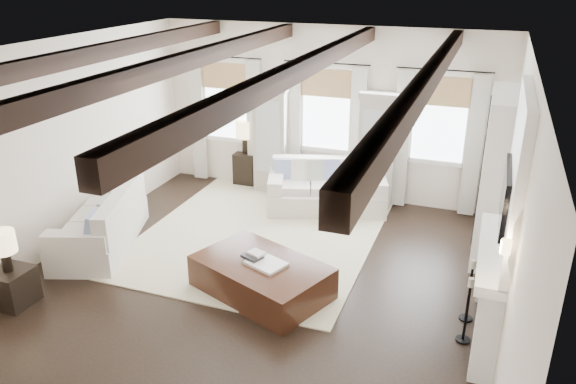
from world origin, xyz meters
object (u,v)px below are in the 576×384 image
(sofa_left, at_px, (104,224))
(side_table_front, at_px, (12,287))
(sofa_back, at_px, (326,189))
(ottoman, at_px, (262,277))
(side_table_back, at_px, (247,168))

(sofa_left, relative_size, side_table_front, 4.72)
(sofa_back, distance_m, sofa_left, 3.91)
(sofa_back, xyz_separation_m, sofa_left, (-2.90, -2.62, -0.00))
(ottoman, xyz_separation_m, side_table_back, (-1.88, 3.72, 0.09))
(ottoman, bearing_deg, side_table_front, -133.75)
(side_table_front, bearing_deg, sofa_back, 55.94)
(sofa_back, distance_m, side_table_front, 5.35)
(sofa_left, xyz_separation_m, side_table_back, (1.01, 3.29, -0.04))
(sofa_left, bearing_deg, side_table_front, -93.03)
(side_table_front, height_order, side_table_back, side_table_back)
(sofa_back, relative_size, sofa_left, 0.97)
(side_table_back, bearing_deg, sofa_left, -107.01)
(sofa_left, bearing_deg, sofa_back, 42.12)
(side_table_front, xyz_separation_m, side_table_back, (1.10, 5.10, 0.08))
(side_table_front, relative_size, side_table_back, 0.76)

